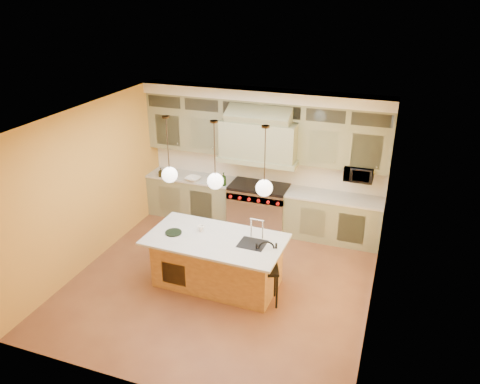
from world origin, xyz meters
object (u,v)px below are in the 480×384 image
at_px(kitchen_island, 217,260).
at_px(counter_stool, 266,270).
at_px(microwave, 359,173).
at_px(range, 259,206).

distance_m(kitchen_island, counter_stool, 0.95).
height_order(counter_stool, microwave, microwave).
relative_size(range, kitchen_island, 0.52).
relative_size(kitchen_island, microwave, 4.27).
xyz_separation_m(counter_stool, microwave, (1.06, 2.52, 0.86)).
bearing_deg(kitchen_island, counter_stool, -9.92).
xyz_separation_m(range, microwave, (1.95, 0.11, 0.96)).
bearing_deg(counter_stool, microwave, 45.93).
height_order(range, kitchen_island, kitchen_island).
bearing_deg(microwave, range, -176.88).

